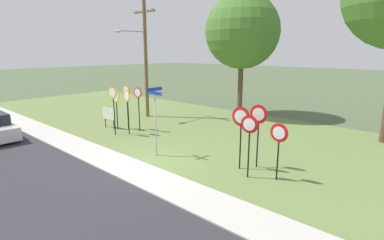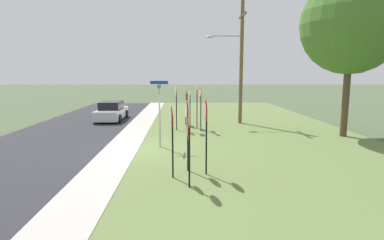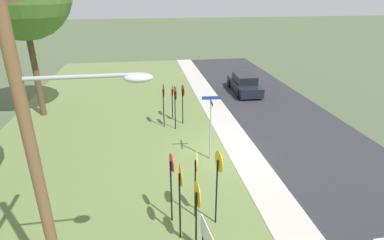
{
  "view_description": "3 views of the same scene",
  "coord_description": "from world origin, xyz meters",
  "px_view_note": "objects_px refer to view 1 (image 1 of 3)",
  "views": [
    {
      "loc": [
        9.35,
        -7.42,
        4.63
      ],
      "look_at": [
        -0.03,
        2.89,
        1.42
      ],
      "focal_mm": 27.99,
      "sensor_mm": 36.0,
      "label": 1
    },
    {
      "loc": [
        13.69,
        1.94,
        3.46
      ],
      "look_at": [
        -0.2,
        2.44,
        1.34
      ],
      "focal_mm": 28.77,
      "sensor_mm": 36.0,
      "label": 2
    },
    {
      "loc": [
        -12.97,
        3.78,
        7.35
      ],
      "look_at": [
        0.66,
        1.62,
        1.59
      ],
      "focal_mm": 29.15,
      "sensor_mm": 36.0,
      "label": 3
    }
  ],
  "objects_px": {
    "stop_sign_near_right": "(127,103)",
    "utility_pole": "(144,54)",
    "stop_sign_near_left": "(127,98)",
    "oak_tree_left": "(242,31)",
    "yield_sign_far_left": "(241,123)",
    "stop_sign_far_left": "(113,101)",
    "street_name_post": "(155,116)",
    "stop_sign_far_right": "(116,101)",
    "yield_sign_far_right": "(258,121)",
    "stop_sign_far_center": "(138,100)",
    "notice_board": "(109,115)",
    "yield_sign_near_right": "(279,139)",
    "yield_sign_near_left": "(249,132)"
  },
  "relations": [
    {
      "from": "yield_sign_far_left",
      "to": "yield_sign_far_right",
      "type": "bearing_deg",
      "value": 49.77
    },
    {
      "from": "stop_sign_near_left",
      "to": "yield_sign_near_right",
      "type": "height_order",
      "value": "stop_sign_near_left"
    },
    {
      "from": "yield_sign_far_left",
      "to": "oak_tree_left",
      "type": "distance_m",
      "value": 11.17
    },
    {
      "from": "yield_sign_near_left",
      "to": "oak_tree_left",
      "type": "distance_m",
      "value": 11.98
    },
    {
      "from": "stop_sign_far_center",
      "to": "yield_sign_far_left",
      "type": "xyz_separation_m",
      "value": [
        7.6,
        -0.95,
        0.06
      ]
    },
    {
      "from": "yield_sign_near_right",
      "to": "yield_sign_far_right",
      "type": "xyz_separation_m",
      "value": [
        -1.19,
        0.61,
        0.36
      ]
    },
    {
      "from": "stop_sign_near_right",
      "to": "oak_tree_left",
      "type": "relative_size",
      "value": 0.3
    },
    {
      "from": "stop_sign_near_right",
      "to": "yield_sign_near_left",
      "type": "height_order",
      "value": "stop_sign_near_right"
    },
    {
      "from": "stop_sign_far_left",
      "to": "utility_pole",
      "type": "height_order",
      "value": "utility_pole"
    },
    {
      "from": "stop_sign_far_left",
      "to": "yield_sign_far_right",
      "type": "height_order",
      "value": "stop_sign_far_left"
    },
    {
      "from": "stop_sign_near_right",
      "to": "yield_sign_far_left",
      "type": "distance_m",
      "value": 7.51
    },
    {
      "from": "stop_sign_far_left",
      "to": "yield_sign_far_left",
      "type": "xyz_separation_m",
      "value": [
        7.94,
        0.5,
        -0.07
      ]
    },
    {
      "from": "yield_sign_far_left",
      "to": "notice_board",
      "type": "height_order",
      "value": "yield_sign_far_left"
    },
    {
      "from": "yield_sign_far_right",
      "to": "oak_tree_left",
      "type": "height_order",
      "value": "oak_tree_left"
    },
    {
      "from": "stop_sign_near_left",
      "to": "oak_tree_left",
      "type": "height_order",
      "value": "oak_tree_left"
    },
    {
      "from": "stop_sign_near_right",
      "to": "utility_pole",
      "type": "height_order",
      "value": "utility_pole"
    },
    {
      "from": "stop_sign_far_center",
      "to": "yield_sign_near_left",
      "type": "height_order",
      "value": "stop_sign_far_center"
    },
    {
      "from": "street_name_post",
      "to": "yield_sign_far_right",
      "type": "bearing_deg",
      "value": 28.13
    },
    {
      "from": "stop_sign_near_left",
      "to": "yield_sign_far_right",
      "type": "xyz_separation_m",
      "value": [
        8.87,
        -0.15,
        0.0
      ]
    },
    {
      "from": "stop_sign_far_left",
      "to": "utility_pole",
      "type": "bearing_deg",
      "value": 113.73
    },
    {
      "from": "stop_sign_near_right",
      "to": "street_name_post",
      "type": "relative_size",
      "value": 0.82
    },
    {
      "from": "yield_sign_near_left",
      "to": "oak_tree_left",
      "type": "height_order",
      "value": "oak_tree_left"
    },
    {
      "from": "stop_sign_far_right",
      "to": "utility_pole",
      "type": "relative_size",
      "value": 0.29
    },
    {
      "from": "stop_sign_far_right",
      "to": "utility_pole",
      "type": "distance_m",
      "value": 4.54
    },
    {
      "from": "utility_pole",
      "to": "stop_sign_far_right",
      "type": "bearing_deg",
      "value": -66.79
    },
    {
      "from": "yield_sign_near_right",
      "to": "utility_pole",
      "type": "bearing_deg",
      "value": 162.64
    },
    {
      "from": "stop_sign_far_left",
      "to": "yield_sign_near_right",
      "type": "bearing_deg",
      "value": -3.6
    },
    {
      "from": "notice_board",
      "to": "oak_tree_left",
      "type": "xyz_separation_m",
      "value": [
        3.72,
        8.54,
        5.09
      ]
    },
    {
      "from": "stop_sign_near_right",
      "to": "notice_board",
      "type": "relative_size",
      "value": 2.01
    },
    {
      "from": "stop_sign_far_center",
      "to": "oak_tree_left",
      "type": "height_order",
      "value": "oak_tree_left"
    },
    {
      "from": "yield_sign_near_left",
      "to": "utility_pole",
      "type": "relative_size",
      "value": 0.29
    },
    {
      "from": "stop_sign_far_left",
      "to": "stop_sign_near_left",
      "type": "bearing_deg",
      "value": 105.78
    },
    {
      "from": "stop_sign_far_right",
      "to": "notice_board",
      "type": "xyz_separation_m",
      "value": [
        -0.51,
        -0.19,
        -0.89
      ]
    },
    {
      "from": "oak_tree_left",
      "to": "stop_sign_far_right",
      "type": "bearing_deg",
      "value": -111.04
    },
    {
      "from": "notice_board",
      "to": "oak_tree_left",
      "type": "height_order",
      "value": "oak_tree_left"
    },
    {
      "from": "stop_sign_far_center",
      "to": "stop_sign_far_right",
      "type": "xyz_separation_m",
      "value": [
        -1.36,
        -0.61,
        -0.1
      ]
    },
    {
      "from": "stop_sign_near_left",
      "to": "notice_board",
      "type": "bearing_deg",
      "value": -148.74
    },
    {
      "from": "utility_pole",
      "to": "stop_sign_near_left",
      "type": "bearing_deg",
      "value": -56.51
    },
    {
      "from": "stop_sign_far_right",
      "to": "yield_sign_far_left",
      "type": "relative_size",
      "value": 0.94
    },
    {
      "from": "oak_tree_left",
      "to": "stop_sign_near_right",
      "type": "bearing_deg",
      "value": -101.64
    },
    {
      "from": "yield_sign_near_right",
      "to": "stop_sign_far_left",
      "type": "bearing_deg",
      "value": -177.19
    },
    {
      "from": "stop_sign_near_right",
      "to": "street_name_post",
      "type": "bearing_deg",
      "value": -9.65
    },
    {
      "from": "yield_sign_far_right",
      "to": "street_name_post",
      "type": "height_order",
      "value": "street_name_post"
    },
    {
      "from": "stop_sign_far_right",
      "to": "yield_sign_far_right",
      "type": "relative_size",
      "value": 0.92
    },
    {
      "from": "stop_sign_far_left",
      "to": "street_name_post",
      "type": "relative_size",
      "value": 0.88
    },
    {
      "from": "stop_sign_far_right",
      "to": "street_name_post",
      "type": "xyz_separation_m",
      "value": [
        5.33,
        -1.53,
        0.1
      ]
    },
    {
      "from": "stop_sign_near_left",
      "to": "yield_sign_near_left",
      "type": "relative_size",
      "value": 1.13
    },
    {
      "from": "yield_sign_near_left",
      "to": "stop_sign_far_center",
      "type": "bearing_deg",
      "value": 161.48
    },
    {
      "from": "stop_sign_far_center",
      "to": "yield_sign_near_right",
      "type": "relative_size",
      "value": 1.21
    },
    {
      "from": "street_name_post",
      "to": "stop_sign_far_right",
      "type": "bearing_deg",
      "value": 168.02
    }
  ]
}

